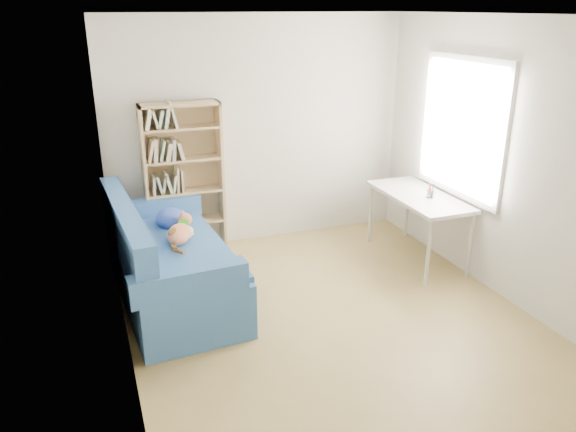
{
  "coord_description": "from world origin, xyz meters",
  "views": [
    {
      "loc": [
        -1.9,
        -4.08,
        2.66
      ],
      "look_at": [
        -0.22,
        0.44,
        0.85
      ],
      "focal_mm": 35.0,
      "sensor_mm": 36.0,
      "label": 1
    }
  ],
  "objects_px": {
    "desk": "(419,201)",
    "sofa": "(167,264)",
    "bookshelf": "(184,187)",
    "pen_cup": "(430,192)"
  },
  "relations": [
    {
      "from": "bookshelf",
      "to": "pen_cup",
      "type": "relative_size",
      "value": 11.09
    },
    {
      "from": "bookshelf",
      "to": "desk",
      "type": "height_order",
      "value": "bookshelf"
    },
    {
      "from": "bookshelf",
      "to": "pen_cup",
      "type": "bearing_deg",
      "value": -25.66
    },
    {
      "from": "desk",
      "to": "pen_cup",
      "type": "bearing_deg",
      "value": -66.21
    },
    {
      "from": "desk",
      "to": "sofa",
      "type": "bearing_deg",
      "value": 179.58
    },
    {
      "from": "sofa",
      "to": "bookshelf",
      "type": "height_order",
      "value": "bookshelf"
    },
    {
      "from": "desk",
      "to": "pen_cup",
      "type": "relative_size",
      "value": 8.46
    },
    {
      "from": "bookshelf",
      "to": "pen_cup",
      "type": "distance_m",
      "value": 2.67
    },
    {
      "from": "desk",
      "to": "pen_cup",
      "type": "distance_m",
      "value": 0.18
    },
    {
      "from": "sofa",
      "to": "desk",
      "type": "xyz_separation_m",
      "value": [
        2.73,
        -0.02,
        0.31
      ]
    }
  ]
}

